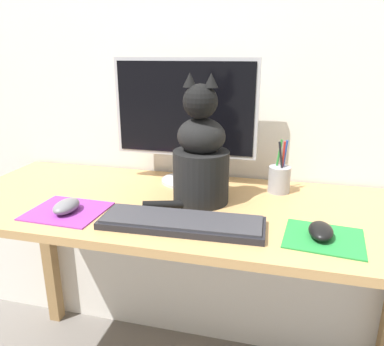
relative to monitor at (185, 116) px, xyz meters
The scene contains 10 objects.
wall_back 0.29m from the monitor, 66.24° to the left, with size 7.00×0.04×2.50m.
desk 0.40m from the monitor, 74.06° to the right, with size 1.49×0.58×0.76m.
monitor is the anchor object (origin of this frame).
keyboard 0.43m from the monitor, 76.38° to the right, with size 0.45×0.16×0.02m.
mousepad_left 0.49m from the monitor, 127.99° to the right, with size 0.22×0.19×0.00m.
mousepad_right 0.61m from the monitor, 36.61° to the right, with size 0.21×0.19×0.00m.
computer_mouse_left 0.49m from the monitor, 126.60° to the right, with size 0.06×0.10×0.04m.
computer_mouse_right 0.59m from the monitor, 36.96° to the right, with size 0.06×0.10×0.03m.
cat 0.21m from the monitor, 60.69° to the right, with size 0.25×0.20×0.39m.
pen_cup 0.38m from the monitor, ahead, with size 0.07×0.07×0.18m.
Camera 1 is at (0.28, -1.03, 1.20)m, focal length 35.00 mm.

